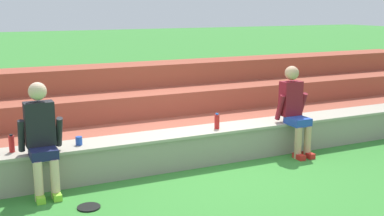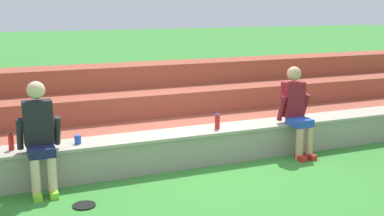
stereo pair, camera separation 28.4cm
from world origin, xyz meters
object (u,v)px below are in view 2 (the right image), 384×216
Objects in this scene: person_center at (296,109)px; plastic_cup_left_end at (78,140)px; water_bottle_center_gap at (217,122)px; frisbee at (84,205)px; water_bottle_mid_left at (11,142)px; person_left_of_center at (39,134)px.

plastic_cup_left_end is (-3.35, 0.23, -0.19)m from person_center.
water_bottle_center_gap reaches higher than frisbee.
water_bottle_center_gap is at bearing -1.50° from water_bottle_mid_left.
frisbee is at bearing -97.59° from plastic_cup_left_end.
plastic_cup_left_end is 1.11m from frisbee.
person_center is 1.30m from water_bottle_center_gap.
person_center reaches higher than water_bottle_center_gap.
plastic_cup_left_end is (0.84, -0.05, -0.05)m from water_bottle_mid_left.
frisbee is (0.71, -1.00, -0.60)m from water_bottle_mid_left.
water_bottle_mid_left is at bearing 125.53° from frisbee.
frisbee is at bearing -168.27° from person_center.
water_bottle_center_gap is 2.08m from plastic_cup_left_end.
water_bottle_center_gap is 2.92m from water_bottle_mid_left.
water_bottle_mid_left is at bearing 176.74° from plastic_cup_left_end.
frisbee is (-2.20, -0.92, -0.61)m from water_bottle_center_gap.
water_bottle_mid_left is at bearing 176.23° from person_center.
frisbee is at bearing -54.47° from water_bottle_mid_left.
person_left_of_center is 12.33× the size of plastic_cup_left_end.
person_center is 6.03× the size of water_bottle_mid_left.
person_left_of_center is 0.60m from plastic_cup_left_end.
person_left_of_center reaches higher than person_center.
person_left_of_center is at bearing -179.67° from person_center.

